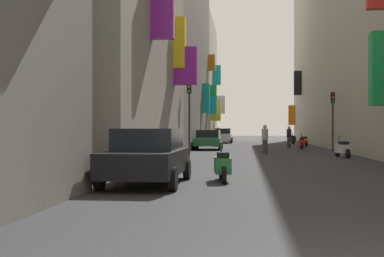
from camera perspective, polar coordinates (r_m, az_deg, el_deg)
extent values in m
plane|color=#2D2D30|center=(34.36, 8.35, -2.55)|extent=(140.00, 140.00, 0.00)
cube|color=purple|center=(25.85, -0.76, 7.29)|extent=(1.22, 0.53, 1.96)
cube|color=yellow|center=(26.07, -1.44, 9.92)|extent=(0.60, 0.59, 2.69)
cube|color=slate|center=(41.45, -3.30, 11.17)|extent=(6.00, 21.26, 19.12)
cube|color=orange|center=(50.10, 2.30, 7.67)|extent=(0.66, 0.61, 1.60)
cube|color=#19B2BF|center=(42.95, 1.64, 3.54)|extent=(0.60, 0.39, 2.60)
cube|color=#19B2BF|center=(48.86, 2.38, 2.74)|extent=(0.91, 0.57, 1.76)
cube|color=#B2A899|center=(58.17, -0.44, 5.45)|extent=(6.00, 13.57, 14.13)
cube|color=white|center=(59.42, 3.24, 2.78)|extent=(1.28, 0.50, 2.17)
cube|color=yellow|center=(53.41, 2.80, 2.02)|extent=(1.06, 0.61, 2.09)
cube|color=red|center=(61.87, 3.29, 2.85)|extent=(1.12, 0.56, 2.12)
cube|color=#19B2BF|center=(57.36, 2.93, 6.23)|extent=(0.89, 0.59, 2.29)
cube|color=green|center=(52.14, 2.50, 3.95)|extent=(0.70, 0.59, 2.08)
cube|color=#BCB29E|center=(46.74, 17.88, 10.75)|extent=(6.00, 38.66, 20.51)
cube|color=black|center=(56.46, 12.21, 5.20)|extent=(0.82, 0.61, 2.71)
cube|color=orange|center=(63.12, 11.55, 1.53)|extent=(0.85, 0.53, 2.48)
cube|color=#B21E1E|center=(57.14, 3.53, -0.91)|extent=(1.76, 4.02, 0.65)
cube|color=black|center=(57.33, 3.54, -0.33)|extent=(1.55, 2.25, 0.51)
cylinder|color=black|center=(55.79, 4.37, -1.27)|extent=(0.18, 0.60, 0.60)
cylinder|color=black|center=(55.87, 2.56, -1.27)|extent=(0.18, 0.60, 0.60)
cylinder|color=black|center=(58.44, 4.45, -1.21)|extent=(0.18, 0.60, 0.60)
cylinder|color=black|center=(58.52, 2.73, -1.21)|extent=(0.18, 0.60, 0.60)
cube|color=#236638|center=(35.54, 1.90, -1.53)|extent=(1.83, 3.95, 0.56)
cube|color=black|center=(35.73, 1.92, -0.63)|extent=(1.61, 2.21, 0.56)
cylinder|color=black|center=(34.19, 3.27, -2.06)|extent=(0.18, 0.60, 0.60)
cylinder|color=black|center=(34.34, 0.21, -2.05)|extent=(0.18, 0.60, 0.60)
cylinder|color=black|center=(36.80, 3.48, -1.92)|extent=(0.18, 0.60, 0.60)
cylinder|color=black|center=(36.93, 0.63, -1.91)|extent=(0.18, 0.60, 0.60)
cube|color=white|center=(51.73, 3.63, -0.99)|extent=(1.78, 4.45, 0.68)
cube|color=black|center=(51.95, 3.64, -0.31)|extent=(1.57, 2.49, 0.56)
cylinder|color=black|center=(50.24, 4.57, -1.41)|extent=(0.18, 0.60, 0.60)
cylinder|color=black|center=(50.32, 2.54, -1.41)|extent=(0.18, 0.60, 0.60)
cylinder|color=black|center=(53.17, 4.67, -1.33)|extent=(0.18, 0.60, 0.60)
cylinder|color=black|center=(53.25, 2.74, -1.33)|extent=(0.18, 0.60, 0.60)
cube|color=black|center=(13.38, -5.20, -3.88)|extent=(1.82, 4.29, 0.64)
cube|color=black|center=(13.56, -5.02, -1.25)|extent=(1.60, 2.40, 0.58)
cylinder|color=black|center=(11.86, -2.22, -5.92)|extent=(0.18, 0.60, 0.60)
cylinder|color=black|center=(12.26, -10.72, -5.72)|extent=(0.18, 0.60, 0.60)
cylinder|color=black|center=(14.65, -0.59, -4.79)|extent=(0.18, 0.60, 0.60)
cylinder|color=black|center=(14.98, -7.56, -4.68)|extent=(0.18, 0.60, 0.60)
cube|color=orange|center=(42.71, 12.86, -1.43)|extent=(0.67, 1.12, 0.45)
cube|color=black|center=(42.52, 12.94, -1.03)|extent=(0.44, 0.62, 0.16)
cylinder|color=#4C4C51|center=(43.20, 12.62, -0.98)|extent=(0.12, 0.28, 0.68)
cylinder|color=black|center=(43.33, 12.56, -1.71)|extent=(0.21, 0.49, 0.48)
cylinder|color=black|center=(42.10, 13.16, -1.76)|extent=(0.21, 0.49, 0.48)
cube|color=red|center=(37.63, 12.67, -1.62)|extent=(0.51, 1.23, 0.45)
cube|color=black|center=(37.40, 12.69, -1.16)|extent=(0.35, 0.58, 0.16)
cylinder|color=#4C4C51|center=(38.23, 12.62, -1.11)|extent=(0.08, 0.28, 0.68)
cylinder|color=black|center=(38.40, 12.60, -1.93)|extent=(0.13, 0.48, 0.48)
cylinder|color=black|center=(36.89, 12.73, -2.00)|extent=(0.13, 0.48, 0.48)
cube|color=silver|center=(26.85, 17.13, -2.27)|extent=(0.65, 1.16, 0.45)
cube|color=black|center=(26.65, 17.30, -1.63)|extent=(0.43, 0.61, 0.16)
cylinder|color=#4C4C51|center=(27.34, 16.69, -1.54)|extent=(0.11, 0.28, 0.68)
cylinder|color=black|center=(27.49, 16.58, -2.68)|extent=(0.20, 0.49, 0.48)
cylinder|color=black|center=(26.23, 17.71, -2.81)|extent=(0.20, 0.49, 0.48)
cube|color=black|center=(48.57, 11.70, -1.26)|extent=(0.48, 1.12, 0.45)
cube|color=black|center=(48.36, 11.73, -0.90)|extent=(0.34, 0.57, 0.16)
cylinder|color=#4C4C51|center=(49.11, 11.61, -0.87)|extent=(0.07, 0.28, 0.68)
cylinder|color=black|center=(49.26, 11.59, -1.50)|extent=(0.12, 0.48, 0.48)
cylinder|color=black|center=(47.89, 11.80, -1.55)|extent=(0.12, 0.48, 0.48)
cube|color=#287F3D|center=(14.14, 3.57, -4.29)|extent=(0.56, 1.11, 0.45)
cube|color=black|center=(13.92, 3.63, -3.10)|extent=(0.38, 0.59, 0.16)
cylinder|color=#4C4C51|center=(14.65, 3.43, -2.87)|extent=(0.09, 0.28, 0.68)
cylinder|color=black|center=(14.82, 3.39, -4.97)|extent=(0.16, 0.49, 0.48)
cylinder|color=black|center=(13.49, 3.78, -5.46)|extent=(0.16, 0.49, 0.48)
cylinder|color=#3E3E3E|center=(29.88, 8.49, -2.12)|extent=(0.44, 0.44, 0.85)
cylinder|color=#B2AD9E|center=(29.86, 8.49, -0.66)|extent=(0.52, 0.52, 0.67)
sphere|color=tan|center=(29.86, 8.49, 0.20)|extent=(0.23, 0.23, 0.23)
cylinder|color=#393939|center=(40.13, 11.24, -1.59)|extent=(0.42, 0.42, 0.83)
cylinder|color=black|center=(40.12, 11.24, -0.53)|extent=(0.49, 0.49, 0.66)
sphere|color=tan|center=(40.12, 11.24, 0.10)|extent=(0.23, 0.23, 0.23)
cylinder|color=black|center=(41.64, 3.07, -1.56)|extent=(0.41, 0.41, 0.80)
cylinder|color=black|center=(41.62, 3.07, -0.57)|extent=(0.49, 0.49, 0.63)
sphere|color=tan|center=(41.62, 3.07, 0.01)|extent=(0.22, 0.22, 0.22)
cylinder|color=#2D2D2D|center=(34.06, 16.08, 0.14)|extent=(0.12, 0.12, 3.22)
cube|color=black|center=(34.12, 16.08, 3.48)|extent=(0.26, 0.26, 0.75)
sphere|color=red|center=(34.00, 16.12, 3.91)|extent=(0.14, 0.14, 0.14)
sphere|color=orange|center=(33.99, 16.12, 3.49)|extent=(0.14, 0.14, 0.14)
sphere|color=green|center=(33.97, 16.12, 3.07)|extent=(0.14, 0.14, 0.14)
cylinder|color=#2D2D2D|center=(29.18, -0.32, 0.55)|extent=(0.12, 0.12, 3.62)
cube|color=black|center=(29.28, -0.32, 4.83)|extent=(0.26, 0.26, 0.75)
sphere|color=red|center=(29.17, -0.35, 5.34)|extent=(0.14, 0.14, 0.14)
sphere|color=orange|center=(29.15, -0.35, 4.85)|extent=(0.14, 0.14, 0.14)
sphere|color=green|center=(29.13, -0.35, 4.36)|extent=(0.14, 0.14, 0.14)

